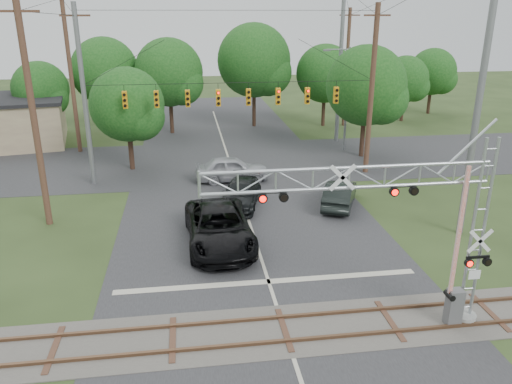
{
  "coord_description": "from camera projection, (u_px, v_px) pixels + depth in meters",
  "views": [
    {
      "loc": [
        -3.16,
        -12.99,
        10.84
      ],
      "look_at": [
        -0.26,
        7.5,
        3.4
      ],
      "focal_mm": 35.0,
      "sensor_mm": 36.0,
      "label": 1
    }
  ],
  "objects": [
    {
      "name": "traffic_signal_span",
      "position": [
        246.0,
        95.0,
        33.0
      ],
      "size": [
        19.34,
        0.36,
        11.5
      ],
      "color": "slate",
      "rests_on": "ground"
    },
    {
      "name": "road_main",
      "position": [
        254.0,
        238.0,
        25.5
      ],
      "size": [
        14.0,
        90.0,
        0.02
      ],
      "primitive_type": "cube",
      "color": "#2B2B2D",
      "rests_on": "ground"
    },
    {
      "name": "sedan_silver",
      "position": [
        232.0,
        169.0,
        33.95
      ],
      "size": [
        5.01,
        2.13,
        1.69
      ],
      "primitive_type": "imported",
      "rotation": [
        0.0,
        0.0,
        1.6
      ],
      "color": "#A3A4AB",
      "rests_on": "ground"
    },
    {
      "name": "crossing_gantry",
      "position": [
        399.0,
        219.0,
        16.75
      ],
      "size": [
        10.14,
        0.9,
        7.01
      ],
      "color": "gray",
      "rests_on": "ground"
    },
    {
      "name": "pickup_black",
      "position": [
        219.0,
        227.0,
        24.47
      ],
      "size": [
        3.37,
        6.83,
        1.87
      ],
      "primitive_type": "imported",
      "rotation": [
        0.0,
        0.0,
        0.04
      ],
      "color": "black",
      "rests_on": "ground"
    },
    {
      "name": "road_cross",
      "position": [
        229.0,
        162.0,
        38.54
      ],
      "size": [
        90.0,
        12.0,
        0.02
      ],
      "primitive_type": "cube",
      "color": "#2B2B2D",
      "rests_on": "ground"
    },
    {
      "name": "car_dark",
      "position": [
        241.0,
        194.0,
        29.57
      ],
      "size": [
        3.31,
        5.41,
        1.46
      ],
      "primitive_type": "imported",
      "rotation": [
        0.0,
        0.0,
        -0.27
      ],
      "color": "black",
      "rests_on": "ground"
    },
    {
      "name": "utility_poles",
      "position": [
        263.0,
        78.0,
        35.62
      ],
      "size": [
        26.75,
        26.83,
        14.15
      ],
      "color": "#492C21",
      "rests_on": "ground"
    },
    {
      "name": "streetlight",
      "position": [
        345.0,
        94.0,
        40.23
      ],
      "size": [
        2.22,
        0.23,
        8.33
      ],
      "color": "slate",
      "rests_on": "ground"
    },
    {
      "name": "railroad_track",
      "position": [
        284.0,
        330.0,
        18.04
      ],
      "size": [
        90.0,
        3.2,
        0.17
      ],
      "color": "#4C4541",
      "rests_on": "ground"
    },
    {
      "name": "treeline",
      "position": [
        221.0,
        76.0,
        45.41
      ],
      "size": [
        53.82,
        22.54,
        10.05
      ],
      "color": "#342117",
      "rests_on": "ground"
    },
    {
      "name": "ground",
      "position": [
        296.0,
        367.0,
        16.19
      ],
      "size": [
        160.0,
        160.0,
        0.0
      ],
      "primitive_type": "plane",
      "color": "#2B3B1B",
      "rests_on": "ground"
    },
    {
      "name": "suv_dark",
      "position": [
        340.0,
        194.0,
        29.49
      ],
      "size": [
        3.29,
        4.79,
        1.5
      ],
      "primitive_type": "imported",
      "rotation": [
        0.0,
        0.0,
        2.72
      ],
      "color": "black",
      "rests_on": "ground"
    }
  ]
}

